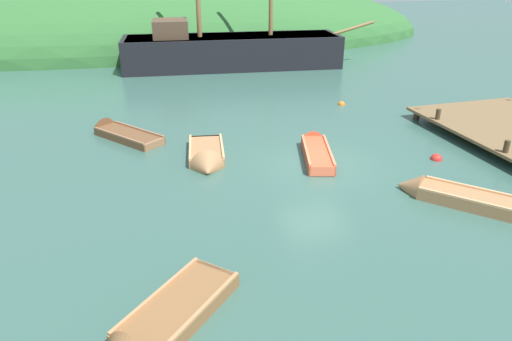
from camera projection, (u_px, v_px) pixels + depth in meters
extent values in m
plane|color=#33564C|center=(317.00, 164.00, 16.57)|extent=(120.00, 120.00, 0.00)
cylinder|color=#433421|center=(416.00, 120.00, 21.30)|extent=(0.28, 0.28, 1.08)
cylinder|color=#433421|center=(506.00, 111.00, 22.58)|extent=(0.28, 0.28, 1.08)
cylinder|color=#433421|center=(507.00, 146.00, 16.21)|extent=(0.20, 0.20, 0.45)
cylinder|color=#433421|center=(438.00, 114.00, 19.57)|extent=(0.20, 0.20, 0.45)
ellipsoid|color=#2D602D|center=(150.00, 42.00, 40.93)|extent=(52.26, 20.49, 10.56)
cube|color=black|center=(233.00, 58.00, 31.03)|extent=(14.61, 5.26, 2.88)
cube|color=#997A51|center=(232.00, 37.00, 30.45)|extent=(14.01, 4.91, 0.10)
cylinder|color=olive|center=(353.00, 28.00, 31.57)|extent=(2.95, 0.54, 0.97)
cube|color=#4C3828|center=(170.00, 29.00, 29.59)|extent=(2.48, 2.78, 1.10)
cube|color=#9E7047|center=(472.00, 202.00, 13.72)|extent=(2.77, 2.95, 0.48)
cone|color=#9E7047|center=(409.00, 187.00, 14.64)|extent=(1.21, 1.19, 0.96)
cube|color=tan|center=(455.00, 192.00, 13.90)|extent=(0.82, 0.75, 0.05)
cube|color=tan|center=(493.00, 201.00, 13.39)|extent=(0.82, 0.75, 0.05)
cube|color=tan|center=(477.00, 188.00, 13.97)|extent=(2.03, 2.28, 0.07)
cube|color=tan|center=(472.00, 201.00, 13.25)|extent=(2.03, 2.28, 0.07)
cube|color=#C64C2D|center=(317.00, 156.00, 16.90)|extent=(1.72, 3.11, 0.49)
cone|color=#C64C2D|center=(312.00, 138.00, 18.58)|extent=(1.04, 0.94, 0.87)
cube|color=#FF6E48|center=(322.00, 171.00, 15.57)|extent=(0.83, 0.35, 0.34)
cube|color=#FF6E48|center=(316.00, 146.00, 17.30)|extent=(0.86, 0.41, 0.05)
cube|color=#FF6E48|center=(319.00, 157.00, 16.35)|extent=(0.86, 0.41, 0.05)
cube|color=#FF6E48|center=(329.00, 149.00, 16.79)|extent=(0.90, 2.81, 0.07)
cube|color=#FF6E48|center=(306.00, 149.00, 16.79)|extent=(0.90, 2.81, 0.07)
cube|color=brown|center=(129.00, 138.00, 18.78)|extent=(2.75, 3.19, 0.41)
cone|color=brown|center=(100.00, 128.00, 19.86)|extent=(1.29, 1.23, 1.04)
cube|color=#8E6242|center=(154.00, 145.00, 17.91)|extent=(0.86, 0.68, 0.28)
cube|color=#8E6242|center=(120.00, 131.00, 19.02)|extent=(0.91, 0.74, 0.05)
cube|color=#8E6242|center=(138.00, 137.00, 18.42)|extent=(0.91, 0.74, 0.05)
cube|color=#8E6242|center=(138.00, 129.00, 19.05)|extent=(1.90, 2.54, 0.07)
cube|color=#8E6242|center=(118.00, 136.00, 18.32)|extent=(1.90, 2.54, 0.07)
cube|color=#9E7047|center=(206.00, 152.00, 17.29)|extent=(1.65, 2.67, 0.45)
cone|color=#9E7047|center=(207.00, 170.00, 15.88)|extent=(1.28, 0.82, 1.20)
cube|color=tan|center=(206.00, 139.00, 18.34)|extent=(1.14, 0.30, 0.31)
cube|color=tan|center=(206.00, 153.00, 16.83)|extent=(1.17, 0.37, 0.05)
cube|color=tan|center=(206.00, 144.00, 17.61)|extent=(1.17, 0.37, 0.05)
cube|color=tan|center=(190.00, 147.00, 17.12)|extent=(0.48, 2.42, 0.07)
cube|color=tan|center=(222.00, 145.00, 17.25)|extent=(0.48, 2.42, 0.07)
cube|color=brown|center=(179.00, 311.00, 9.52)|extent=(2.84, 2.80, 0.44)
cube|color=#AE7B4F|center=(216.00, 273.00, 10.56)|extent=(0.83, 0.85, 0.31)
cube|color=#AE7B4F|center=(163.00, 320.00, 9.07)|extent=(0.89, 0.91, 0.05)
cube|color=#AE7B4F|center=(193.00, 291.00, 9.84)|extent=(0.89, 0.91, 0.05)
cube|color=#AE7B4F|center=(158.00, 292.00, 9.67)|extent=(2.03, 1.97, 0.07)
cube|color=#AE7B4F|center=(201.00, 311.00, 9.17)|extent=(2.03, 1.97, 0.07)
sphere|color=orange|center=(341.00, 105.00, 23.31)|extent=(0.36, 0.36, 0.36)
sphere|color=red|center=(436.00, 159.00, 16.95)|extent=(0.43, 0.43, 0.43)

